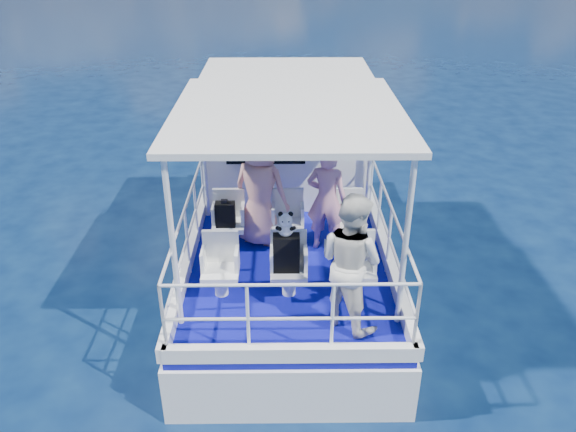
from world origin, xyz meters
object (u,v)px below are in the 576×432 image
object	(u,v)px
passenger_port_fwd	(260,190)
passenger_stbd_aft	(351,261)
panda	(286,224)
backpack_center	(286,253)

from	to	relation	value
passenger_port_fwd	passenger_stbd_aft	distance (m)	2.29
panda	backpack_center	bearing A→B (deg)	-52.88
passenger_port_fwd	backpack_center	bearing A→B (deg)	127.84
backpack_center	panda	xyz separation A→B (m)	(-0.01, 0.01, 0.42)
backpack_center	panda	bearing A→B (deg)	127.12
passenger_port_fwd	passenger_stbd_aft	world-z (taller)	passenger_port_fwd
passenger_stbd_aft	panda	distance (m)	0.98
passenger_port_fwd	passenger_stbd_aft	size ratio (longest dim) A/B	1.01
passenger_port_fwd	panda	world-z (taller)	passenger_port_fwd
backpack_center	passenger_stbd_aft	bearing A→B (deg)	-37.71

